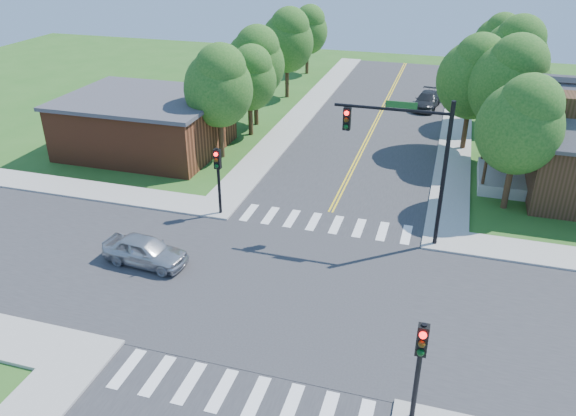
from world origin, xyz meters
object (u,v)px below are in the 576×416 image
(signal_pole_se, at_px, (420,356))
(car_silver, at_px, (145,251))
(signal_mast_ne, at_px, (409,148))
(car_dgrey, at_px, (427,101))
(signal_pole_nw, at_px, (218,169))

(signal_pole_se, distance_m, car_silver, 13.95)
(signal_mast_ne, bearing_deg, car_dgrey, 91.03)
(signal_pole_nw, relative_size, car_dgrey, 0.81)
(car_silver, bearing_deg, car_dgrey, -15.77)
(car_silver, relative_size, car_dgrey, 0.88)
(signal_mast_ne, height_order, car_dgrey, signal_mast_ne)
(signal_mast_ne, distance_m, signal_pole_nw, 9.76)
(signal_pole_se, xyz_separation_m, car_dgrey, (-2.10, 34.07, -2.01))
(signal_mast_ne, xyz_separation_m, car_dgrey, (-0.41, 22.86, -4.20))
(car_dgrey, bearing_deg, signal_mast_ne, -82.19)
(signal_pole_nw, bearing_deg, car_dgrey, 68.31)
(signal_mast_ne, distance_m, car_dgrey, 23.25)
(signal_mast_ne, xyz_separation_m, signal_pole_se, (1.69, -11.21, -2.19))
(signal_pole_nw, bearing_deg, signal_mast_ne, 0.07)
(car_silver, distance_m, car_dgrey, 30.22)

